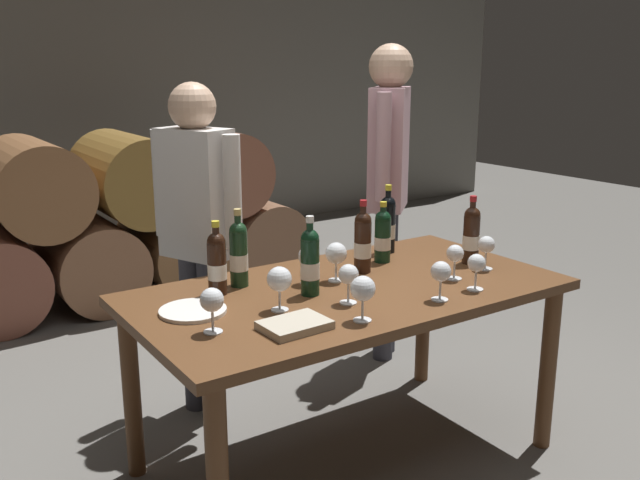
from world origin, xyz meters
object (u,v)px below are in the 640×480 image
(wine_glass_1, at_px, (212,301))
(serving_plate, at_px, (193,311))
(wine_glass_9, at_px, (441,273))
(wine_bottle_2, at_px, (310,261))
(wine_bottle_1, at_px, (388,224))
(wine_glass_4, at_px, (476,265))
(wine_bottle_5, at_px, (383,236))
(tasting_notebook, at_px, (295,325))
(wine_glass_7, at_px, (308,258))
(dining_table, at_px, (348,309))
(wine_bottle_3, at_px, (239,253))
(wine_glass_6, at_px, (486,246))
(wine_bottle_4, at_px, (471,234))
(wine_glass_0, at_px, (455,255))
(taster_seated_left, at_px, (197,223))
(wine_glass_8, at_px, (336,254))
(wine_glass_2, at_px, (348,276))
(wine_bottle_0, at_px, (363,241))
(sommelier_presenting, at_px, (388,173))
(wine_bottle_6, at_px, (217,263))
(wine_glass_3, at_px, (279,280))
(wine_glass_5, at_px, (363,290))

(wine_glass_1, relative_size, serving_plate, 0.64)
(wine_glass_9, bearing_deg, wine_bottle_2, 138.46)
(wine_bottle_1, relative_size, wine_glass_4, 2.19)
(wine_bottle_5, distance_m, tasting_notebook, 0.89)
(wine_bottle_5, height_order, wine_glass_7, wine_bottle_5)
(wine_bottle_5, bearing_deg, serving_plate, -172.34)
(tasting_notebook, bearing_deg, wine_glass_7, 49.46)
(dining_table, relative_size, wine_glass_4, 11.72)
(wine_bottle_2, distance_m, wine_bottle_3, 0.30)
(wine_glass_6, relative_size, tasting_notebook, 0.67)
(wine_bottle_1, xyz_separation_m, wine_bottle_4, (0.19, -0.35, -0.01))
(wine_glass_4, bearing_deg, wine_bottle_5, 96.05)
(wine_glass_0, distance_m, taster_seated_left, 1.15)
(wine_glass_8, bearing_deg, wine_glass_2, -115.51)
(wine_glass_8, xyz_separation_m, tasting_notebook, (-0.41, -0.35, -0.10))
(wine_bottle_1, bearing_deg, taster_seated_left, 152.70)
(wine_bottle_3, height_order, serving_plate, wine_bottle_3)
(wine_bottle_0, height_order, sommelier_presenting, sommelier_presenting)
(wine_glass_9, bearing_deg, wine_bottle_6, 141.19)
(wine_bottle_0, xyz_separation_m, wine_glass_3, (-0.53, -0.21, -0.02))
(wine_glass_2, relative_size, serving_plate, 0.62)
(wine_bottle_0, height_order, wine_bottle_6, wine_bottle_0)
(sommelier_presenting, bearing_deg, wine_bottle_3, -156.94)
(wine_glass_3, distance_m, taster_seated_left, 0.80)
(taster_seated_left, bearing_deg, wine_bottle_3, -94.14)
(wine_glass_4, distance_m, wine_glass_7, 0.66)
(wine_bottle_2, xyz_separation_m, tasting_notebook, (-0.24, -0.27, -0.12))
(wine_glass_1, xyz_separation_m, sommelier_presenting, (1.46, 0.88, 0.17))
(wine_glass_8, bearing_deg, wine_bottle_5, 19.03)
(wine_bottle_5, relative_size, serving_plate, 1.13)
(wine_bottle_2, bearing_deg, wine_bottle_1, 26.14)
(wine_bottle_3, relative_size, wine_glass_0, 2.14)
(wine_bottle_4, height_order, sommelier_presenting, sommelier_presenting)
(wine_bottle_4, distance_m, wine_bottle_6, 1.14)
(wine_bottle_0, bearing_deg, taster_seated_left, 129.55)
(wine_glass_2, xyz_separation_m, serving_plate, (-0.52, 0.23, -0.10))
(wine_glass_9, distance_m, serving_plate, 0.91)
(wine_glass_1, bearing_deg, wine_bottle_4, 4.68)
(sommelier_presenting, bearing_deg, wine_bottle_1, -129.30)
(wine_glass_0, bearing_deg, wine_bottle_6, 157.19)
(wine_glass_5, height_order, sommelier_presenting, sommelier_presenting)
(wine_glass_3, height_order, wine_glass_6, wine_glass_3)
(wine_glass_1, height_order, wine_glass_3, wine_glass_3)
(wine_bottle_3, distance_m, wine_glass_8, 0.39)
(wine_bottle_5, distance_m, serving_plate, 0.98)
(wine_bottle_2, bearing_deg, wine_glass_2, -69.04)
(wine_bottle_4, distance_m, wine_glass_6, 0.11)
(taster_seated_left, bearing_deg, wine_glass_3, -93.24)
(wine_bottle_2, distance_m, wine_bottle_4, 0.82)
(dining_table, relative_size, wine_glass_2, 11.34)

